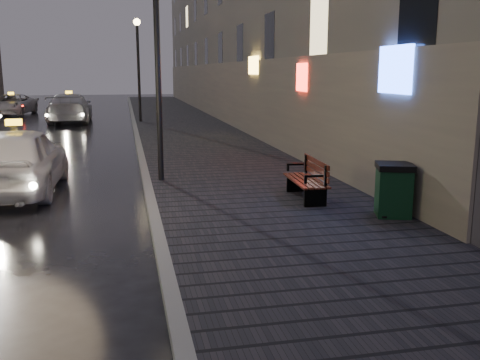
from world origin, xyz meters
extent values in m
plane|color=black|center=(0.00, 0.00, 0.00)|extent=(120.00, 120.00, 0.00)
cube|color=black|center=(3.90, 21.00, 0.07)|extent=(4.60, 58.00, 0.15)
cube|color=slate|center=(1.50, 21.00, 0.07)|extent=(0.20, 58.00, 0.15)
cube|color=#605B54|center=(7.10, 25.00, 6.50)|extent=(1.80, 50.00, 13.00)
cylinder|color=black|center=(1.85, 6.00, 2.65)|extent=(0.14, 0.14, 5.00)
cylinder|color=black|center=(1.85, 22.00, 2.65)|extent=(0.14, 0.14, 5.00)
sphere|color=#FFD88C|center=(1.85, 22.00, 5.25)|extent=(0.36, 0.36, 0.36)
cube|color=black|center=(4.64, 2.68, 0.33)|extent=(0.46, 0.08, 0.36)
cube|color=black|center=(4.83, 2.67, 0.65)|extent=(0.06, 0.06, 0.63)
cube|color=black|center=(4.59, 2.68, 0.77)|extent=(0.38, 0.06, 0.05)
cube|color=black|center=(4.70, 4.04, 0.33)|extent=(0.46, 0.08, 0.36)
cube|color=black|center=(4.90, 4.03, 0.65)|extent=(0.06, 0.06, 0.63)
cube|color=black|center=(4.65, 4.04, 0.77)|extent=(0.38, 0.06, 0.05)
cube|color=#4B1B10|center=(4.67, 3.36, 0.54)|extent=(0.64, 1.66, 0.04)
cube|color=#4B1B10|center=(4.88, 3.35, 0.80)|extent=(0.11, 1.63, 0.36)
cube|color=black|center=(5.80, 1.75, 0.58)|extent=(0.75, 0.75, 0.87)
cube|color=black|center=(5.80, 1.75, 1.07)|extent=(0.81, 0.81, 0.11)
imported|color=silver|center=(-1.43, 5.90, 0.78)|extent=(1.97, 4.64, 1.57)
imported|color=silver|center=(-1.89, 23.79, 0.79)|extent=(2.28, 5.46, 1.58)
imported|color=silver|center=(-6.08, 30.15, 0.66)|extent=(2.72, 4.94, 1.31)
camera|label=1|loc=(1.04, -7.00, 2.77)|focal=40.00mm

